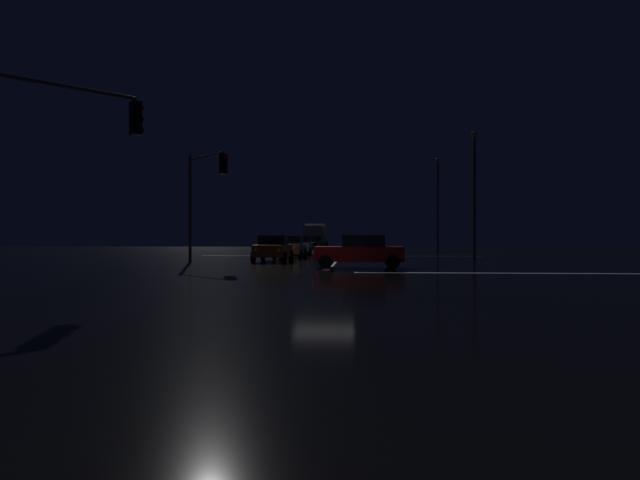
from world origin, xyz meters
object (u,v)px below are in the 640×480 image
object	(u,v)px
box_truck	(316,235)
streetlamp_right_near	(474,185)
sedan_silver	(290,247)
streetlamp_right_far	(438,198)
sedan_white	(301,245)
sedan_green	(314,244)
sedan_orange	(273,248)
traffic_signal_sw	(60,141)
traffic_signal_nw	(203,186)
sedan_red_crossing	(360,251)
sedan_black	(305,244)

from	to	relation	value
box_truck	streetlamp_right_near	xyz separation A→B (m)	(12.72, -27.80, 3.22)
sedan_silver	streetlamp_right_far	xyz separation A→B (m)	(12.49, 14.27, 4.46)
sedan_white	box_truck	xyz separation A→B (m)	(-0.24, 19.35, 0.91)
sedan_white	sedan_green	size ratio (longest dim) A/B	1.00
sedan_orange	box_truck	size ratio (longest dim) A/B	0.52
sedan_silver	box_truck	size ratio (longest dim) A/B	0.52
sedan_orange	traffic_signal_sw	size ratio (longest dim) A/B	0.70
sedan_silver	traffic_signal_nw	distance (m)	9.63
traffic_signal_nw	sedan_orange	bearing A→B (deg)	33.85
sedan_white	sedan_orange	bearing A→B (deg)	-91.51
sedan_orange	traffic_signal_nw	distance (m)	5.56
sedan_silver	box_truck	distance (m)	26.08
sedan_orange	streetlamp_right_near	bearing A→B (deg)	17.11
sedan_red_crossing	traffic_signal_nw	distance (m)	10.21
sedan_orange	box_truck	distance (m)	31.75
traffic_signal_sw	streetlamp_right_near	size ratio (longest dim) A/B	0.73
sedan_black	streetlamp_right_near	xyz separation A→B (m)	(12.64, -13.92, 4.12)
sedan_orange	streetlamp_right_far	distance (m)	24.11
sedan_orange	sedan_black	size ratio (longest dim) A/B	1.00
sedan_white	sedan_green	xyz separation A→B (m)	(0.19, 11.41, 0.00)
sedan_white	box_truck	world-z (taller)	box_truck
sedan_orange	traffic_signal_nw	xyz separation A→B (m)	(-3.58, -2.40, 3.52)
sedan_black	traffic_signal_nw	world-z (taller)	traffic_signal_nw
sedan_silver	box_truck	world-z (taller)	box_truck
sedan_orange	sedan_silver	size ratio (longest dim) A/B	1.00
sedan_black	sedan_red_crossing	world-z (taller)	same
box_truck	traffic_signal_sw	world-z (taller)	traffic_signal_sw
sedan_red_crossing	streetlamp_right_near	distance (m)	13.36
streetlamp_right_far	box_truck	bearing A→B (deg)	137.16
sedan_orange	streetlamp_right_near	world-z (taller)	streetlamp_right_near
sedan_green	streetlamp_right_far	xyz separation A→B (m)	(12.29, -3.85, 4.46)
sedan_black	sedan_silver	bearing A→B (deg)	-89.32
sedan_orange	traffic_signal_sw	xyz separation A→B (m)	(-3.52, -16.88, 3.44)
sedan_white	traffic_signal_nw	xyz separation A→B (m)	(-3.90, -14.78, 3.52)
sedan_black	sedan_green	world-z (taller)	same
sedan_green	box_truck	xyz separation A→B (m)	(-0.43, 7.94, 0.91)
sedan_green	sedan_red_crossing	world-z (taller)	same
traffic_signal_nw	streetlamp_right_near	distance (m)	17.57
sedan_silver	traffic_signal_sw	distance (m)	23.13
sedan_red_crossing	sedan_silver	bearing A→B (deg)	112.30
traffic_signal_sw	sedan_red_crossing	bearing A→B (deg)	50.66
sedan_red_crossing	traffic_signal_sw	xyz separation A→B (m)	(-8.72, -10.64, 3.44)
sedan_red_crossing	streetlamp_right_far	distance (m)	27.63
sedan_black	streetlamp_right_far	size ratio (longest dim) A/B	0.47
traffic_signal_nw	streetlamp_right_far	size ratio (longest dim) A/B	0.69
streetlamp_right_near	sedan_silver	bearing A→B (deg)	172.12
traffic_signal_nw	sedan_silver	bearing A→B (deg)	64.27
sedan_white	traffic_signal_nw	world-z (taller)	traffic_signal_nw
sedan_green	traffic_signal_nw	bearing A→B (deg)	-98.88
sedan_green	streetlamp_right_far	distance (m)	13.63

